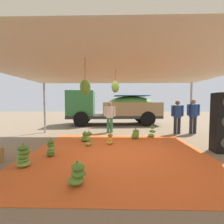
{
  "coord_description": "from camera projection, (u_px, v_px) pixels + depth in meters",
  "views": [
    {
      "loc": [
        -0.06,
        -4.86,
        1.59
      ],
      "look_at": [
        -0.21,
        1.35,
        1.22
      ],
      "focal_mm": 25.24,
      "sensor_mm": 36.0,
      "label": 1
    }
  ],
  "objects": [
    {
      "name": "banana_bunch_5",
      "position": [
        89.0,
        139.0,
        5.76
      ],
      "size": [
        0.29,
        0.31,
        0.55
      ],
      "color": "#75A83D",
      "rests_on": "tarp_orange"
    },
    {
      "name": "worker_2",
      "position": [
        110.0,
        115.0,
        8.33
      ],
      "size": [
        0.59,
        0.36,
        1.62
      ],
      "color": "#337A4C",
      "rests_on": "ground"
    },
    {
      "name": "worker_1",
      "position": [
        177.0,
        114.0,
        7.96
      ],
      "size": [
        0.62,
        0.38,
        1.7
      ],
      "color": "#26262D",
      "rests_on": "ground"
    },
    {
      "name": "tarp_orange",
      "position": [
        118.0,
        153.0,
        4.95
      ],
      "size": [
        5.48,
        5.23,
        0.01
      ],
      "primitive_type": "cube",
      "color": "#E05B23",
      "rests_on": "ground"
    },
    {
      "name": "banana_bunch_3",
      "position": [
        110.0,
        139.0,
        5.96
      ],
      "size": [
        0.28,
        0.28,
        0.46
      ],
      "color": "gold",
      "rests_on": "tarp_orange"
    },
    {
      "name": "banana_bunch_7",
      "position": [
        77.0,
        174.0,
        3.03
      ],
      "size": [
        0.44,
        0.44,
        0.47
      ],
      "color": "#60932D",
      "rests_on": "tarp_orange"
    },
    {
      "name": "speaker_stack",
      "position": [
        222.0,
        123.0,
        5.01
      ],
      "size": [
        0.55,
        0.54,
        1.9
      ],
      "color": "black",
      "rests_on": "ground"
    },
    {
      "name": "banana_bunch_0",
      "position": [
        136.0,
        134.0,
        6.88
      ],
      "size": [
        0.43,
        0.44,
        0.45
      ],
      "color": "#518428",
      "rests_on": "tarp_orange"
    },
    {
      "name": "worker_0",
      "position": [
        193.0,
        114.0,
        8.02
      ],
      "size": [
        0.64,
        0.39,
        1.76
      ],
      "color": "#26262D",
      "rests_on": "ground"
    },
    {
      "name": "banana_bunch_8",
      "position": [
        23.0,
        157.0,
        3.9
      ],
      "size": [
        0.43,
        0.42,
        0.58
      ],
      "color": "#75A83D",
      "rests_on": "tarp_orange"
    },
    {
      "name": "banana_bunch_4",
      "position": [
        85.0,
        137.0,
        6.36
      ],
      "size": [
        0.39,
        0.37,
        0.44
      ],
      "color": "#518428",
      "rests_on": "tarp_orange"
    },
    {
      "name": "banana_bunch_6",
      "position": [
        152.0,
        132.0,
        7.25
      ],
      "size": [
        0.42,
        0.44,
        0.56
      ],
      "color": "#60932D",
      "rests_on": "tarp_orange"
    },
    {
      "name": "tent_canopy",
      "position": [
        118.0,
        69.0,
        4.7
      ],
      "size": [
        8.0,
        7.0,
        2.67
      ],
      "color": "#9EA0A5",
      "rests_on": "ground"
    },
    {
      "name": "banana_bunch_1",
      "position": [
        51.0,
        149.0,
        4.61
      ],
      "size": [
        0.33,
        0.35,
        0.56
      ],
      "color": "#477523",
      "rests_on": "tarp_orange"
    },
    {
      "name": "ground_plane",
      "position": [
        117.0,
        134.0,
        7.94
      ],
      "size": [
        40.0,
        40.0,
        0.0
      ],
      "primitive_type": "plane",
      "color": "#7F6B51"
    },
    {
      "name": "cargo_truck_main",
      "position": [
        112.0,
        107.0,
        11.43
      ],
      "size": [
        6.67,
        2.75,
        2.4
      ],
      "color": "#2D2D2D",
      "rests_on": "ground"
    }
  ]
}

